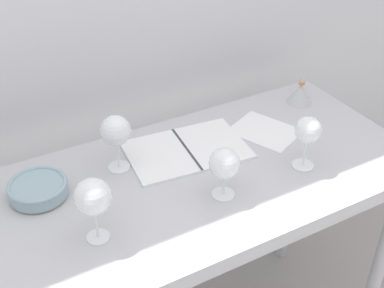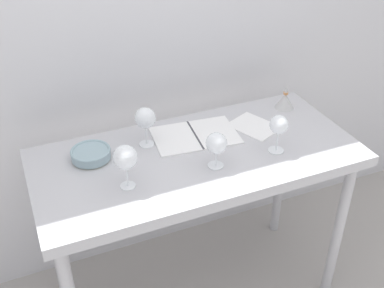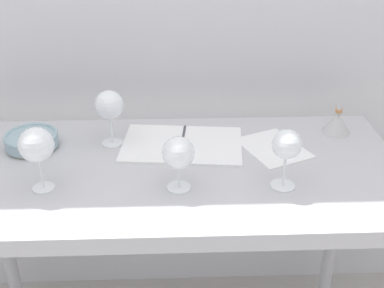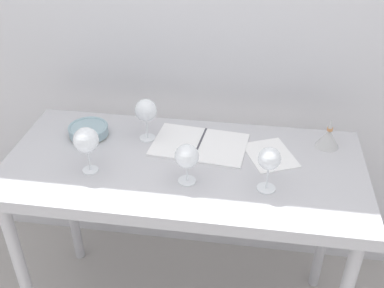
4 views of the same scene
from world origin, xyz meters
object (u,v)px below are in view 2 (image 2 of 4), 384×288
wine_glass_near_center (216,144)px  decanter_funnel (285,101)px  wine_glass_near_left (125,158)px  tasting_bowl (91,154)px  wine_glass_near_right (279,126)px  open_notebook (195,135)px  tasting_sheet_upper (254,126)px  wine_glass_far_left (145,119)px

wine_glass_near_center → decanter_funnel: (0.53, 0.32, -0.07)m
wine_glass_near_left → decanter_funnel: wine_glass_near_left is taller
tasting_bowl → decanter_funnel: decanter_funnel is taller
wine_glass_near_center → tasting_bowl: 0.53m
wine_glass_near_right → open_notebook: size_ratio=0.43×
wine_glass_near_right → tasting_sheet_upper: wine_glass_near_right is taller
tasting_sheet_upper → open_notebook: bearing=150.4°
wine_glass_near_right → wine_glass_near_left: bearing=178.9°
wine_glass_near_left → tasting_bowl: wine_glass_near_left is taller
wine_glass_near_right → wine_glass_near_left: (-0.66, 0.01, 0.01)m
wine_glass_near_right → wine_glass_near_left: 0.66m
wine_glass_far_left → wine_glass_near_center: bearing=-51.6°
wine_glass_near_right → tasting_bowl: wine_glass_near_right is taller
wine_glass_near_center → tasting_sheet_upper: bearing=35.5°
tasting_sheet_upper → wine_glass_near_center: bearing=-168.3°
wine_glass_near_left → wine_glass_near_center: size_ratio=1.19×
wine_glass_near_left → wine_glass_far_left: size_ratio=1.02×
wine_glass_near_right → wine_glass_near_left: wine_glass_near_left is taller
wine_glass_far_left → tasting_bowl: (-0.25, -0.02, -0.10)m
wine_glass_near_left → open_notebook: 0.47m
wine_glass_near_left → tasting_bowl: (-0.09, 0.24, -0.11)m
wine_glass_near_right → tasting_sheet_upper: bearing=86.5°
wine_glass_far_left → wine_glass_near_right: bearing=-28.1°
tasting_bowl → tasting_sheet_upper: bearing=-2.6°
wine_glass_near_right → open_notebook: 0.39m
open_notebook → wine_glass_near_center: bearing=-87.4°
wine_glass_near_left → wine_glass_near_center: (0.37, -0.01, -0.03)m
wine_glass_near_center → decanter_funnel: size_ratio=1.23×
open_notebook → tasting_bowl: bearing=-174.8°
wine_glass_near_left → decanter_funnel: (0.90, 0.31, -0.09)m
wine_glass_near_right → wine_glass_near_center: 0.29m
wine_glass_near_left → wine_glass_near_right: bearing=-1.1°
tasting_bowl → decanter_funnel: size_ratio=1.32×
wine_glass_near_right → tasting_sheet_upper: size_ratio=0.80×
open_notebook → decanter_funnel: 0.52m
wine_glass_near_right → wine_glass_far_left: size_ratio=0.95×
wine_glass_near_right → open_notebook: wine_glass_near_right is taller
tasting_sheet_upper → tasting_bowl: tasting_bowl is taller
wine_glass_near_right → wine_glass_far_left: 0.56m
wine_glass_far_left → decanter_funnel: 0.75m
wine_glass_far_left → open_notebook: (0.22, -0.02, -0.13)m
wine_glass_far_left → tasting_sheet_upper: wine_glass_far_left is taller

